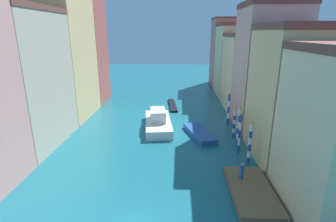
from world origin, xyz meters
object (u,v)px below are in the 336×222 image
Objects in this scene: mooring_pole_4 at (229,108)px; gondola_black at (172,105)px; person_on_dock at (242,171)px; mooring_pole_3 at (234,123)px; mooring_pole_1 at (240,133)px; vaporetto_white at (158,122)px; motorboat_0 at (199,133)px; mooring_pole_0 at (250,142)px; waterfront_dock at (252,192)px; mooring_pole_2 at (239,126)px.

mooring_pole_4 is 0.59× the size of gondola_black.
person_on_dock is 11.76m from mooring_pole_3.
vaporetto_white is (-10.24, 7.87, -1.60)m from mooring_pole_1.
motorboat_0 is at bearing -134.80° from mooring_pole_4.
mooring_pole_3 is 0.54× the size of motorboat_0.
mooring_pole_0 reaches higher than motorboat_0.
motorboat_0 is (-3.60, 13.51, 0.02)m from waterfront_dock.
vaporetto_white is 12.21m from gondola_black.
vaporetto_white is at bearing 120.41° from waterfront_dock.
waterfront_dock is 2.04m from person_on_dock.
mooring_pole_0 is 0.96× the size of mooring_pole_2.
mooring_pole_3 is (-0.13, 7.45, -0.43)m from mooring_pole_0.
person_on_dock is 0.21× the size of motorboat_0.
mooring_pole_3 is (1.61, 11.63, 0.70)m from person_on_dock.
waterfront_dock is 6.32m from mooring_pole_0.
mooring_pole_0 is 2.70m from mooring_pole_1.
mooring_pole_1 is 6.95m from motorboat_0.
vaporetto_white is 1.17× the size of gondola_black.
mooring_pole_0 is at bearing -79.23° from mooring_pole_1.
mooring_pole_2 is (0.97, 10.57, 2.27)m from waterfront_dock.
person_on_dock is 12.29m from motorboat_0.
vaporetto_white is (-9.01, 14.70, -0.42)m from person_on_dock.
mooring_pole_2 is 19.99m from gondola_black.
gondola_black is (1.84, 12.04, -0.78)m from vaporetto_white.
gondola_black is at bearing 120.14° from mooring_pole_3.
person_on_dock is 0.39× the size of mooring_pole_3.
mooring_pole_4 is 0.69× the size of motorboat_0.
mooring_pole_3 is 0.79× the size of mooring_pole_4.
person_on_dock is at bearing -58.51° from vaporetto_white.
mooring_pole_2 is 1.25× the size of mooring_pole_3.
mooring_pole_2 reaches higher than motorboat_0.
mooring_pole_1 is at bearing 79.76° from person_on_dock.
mooring_pole_3 is 11.10m from vaporetto_white.
gondola_black is (-8.77, 15.11, -1.90)m from mooring_pole_3.
motorboat_0 is at bearing -25.32° from vaporetto_white.
mooring_pole_3 reaches higher than motorboat_0.
mooring_pole_3 is (0.37, 4.80, -0.48)m from mooring_pole_1.
gondola_black is (-8.86, 10.14, -2.44)m from mooring_pole_4.
waterfront_dock is 1.52× the size of mooring_pole_1.
vaporetto_white is (-10.61, 3.07, -1.12)m from mooring_pole_3.
mooring_pole_2 is at bearing 92.23° from mooring_pole_0.
gondola_black is at bearing 112.87° from mooring_pole_1.
person_on_dock is at bearing -112.57° from mooring_pole_0.
mooring_pole_3 is 0.40× the size of vaporetto_white.
waterfront_dock is at bearing -94.37° from mooring_pole_1.
mooring_pole_0 is 0.95× the size of mooring_pole_4.
person_on_dock is 4.67m from mooring_pole_0.
mooring_pole_3 is at bearing 85.57° from mooring_pole_1.
mooring_pole_0 is 7.46m from mooring_pole_3.
gondola_black is (-7.17, 26.74, -1.20)m from person_on_dock.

